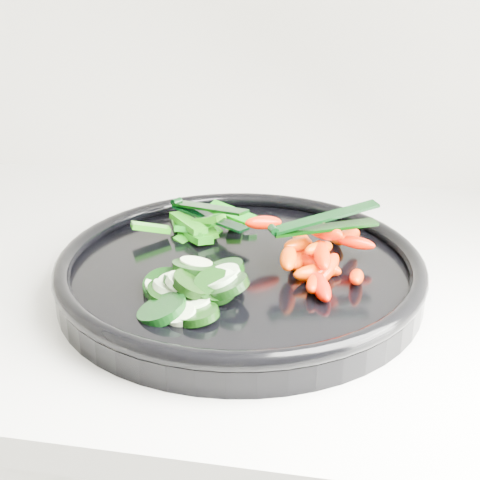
# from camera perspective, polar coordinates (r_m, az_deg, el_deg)

# --- Properties ---
(veggie_tray) EXTENTS (0.42, 0.42, 0.04)m
(veggie_tray) POSITION_cam_1_polar(r_m,az_deg,el_deg) (0.68, 0.00, -2.65)
(veggie_tray) COLOR black
(veggie_tray) RESTS_ON counter
(cucumber_pile) EXTENTS (0.11, 0.13, 0.04)m
(cucumber_pile) POSITION_cam_1_polar(r_m,az_deg,el_deg) (0.63, -4.06, -3.95)
(cucumber_pile) COLOR black
(cucumber_pile) RESTS_ON veggie_tray
(carrot_pile) EXTENTS (0.14, 0.16, 0.06)m
(carrot_pile) POSITION_cam_1_polar(r_m,az_deg,el_deg) (0.68, 6.44, -1.32)
(carrot_pile) COLOR #F54400
(carrot_pile) RESTS_ON veggie_tray
(pepper_pile) EXTENTS (0.13, 0.09, 0.04)m
(pepper_pile) POSITION_cam_1_polar(r_m,az_deg,el_deg) (0.76, -3.51, 1.25)
(pepper_pile) COLOR #1F740B
(pepper_pile) RESTS_ON veggie_tray
(tong_carrot) EXTENTS (0.11, 0.06, 0.02)m
(tong_carrot) POSITION_cam_1_polar(r_m,az_deg,el_deg) (0.67, 7.03, 1.47)
(tong_carrot) COLOR black
(tong_carrot) RESTS_ON carrot_pile
(tong_pepper) EXTENTS (0.10, 0.07, 0.02)m
(tong_pepper) POSITION_cam_1_polar(r_m,az_deg,el_deg) (0.76, -2.85, 2.44)
(tong_pepper) COLOR black
(tong_pepper) RESTS_ON pepper_pile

